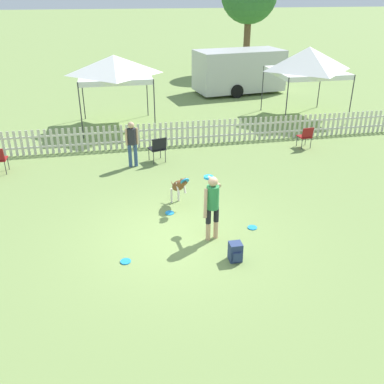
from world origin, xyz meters
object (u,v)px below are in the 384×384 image
at_px(leaping_dog, 179,186).
at_px(handler_person, 212,201).
at_px(spectator_standing, 132,140).
at_px(folding_chair_center, 306,135).
at_px(equipment_trailer, 239,70).
at_px(frisbee_near_dog, 170,213).
at_px(frisbee_midfield, 252,228).
at_px(frisbee_near_handler, 126,261).
at_px(folding_chair_blue_left, 158,147).
at_px(canopy_tent_main, 114,67).
at_px(backpack_on_grass, 235,252).
at_px(canopy_tent_secondary, 308,61).

bearing_deg(leaping_dog, handler_person, 90.22).
bearing_deg(spectator_standing, handler_person, 101.40).
xyz_separation_m(folding_chair_center, equipment_trailer, (0.27, 9.14, 0.73)).
relative_size(frisbee_near_dog, frisbee_midfield, 1.00).
distance_m(leaping_dog, frisbee_near_handler, 2.84).
distance_m(folding_chair_blue_left, spectator_standing, 0.93).
xyz_separation_m(frisbee_near_handler, folding_chair_blue_left, (1.40, 5.54, 0.51)).
bearing_deg(folding_chair_blue_left, canopy_tent_main, -91.46).
xyz_separation_m(frisbee_near_dog, spectator_standing, (-0.67, 3.39, 0.87)).
bearing_deg(frisbee_near_dog, frisbee_midfield, -31.42).
distance_m(handler_person, folding_chair_center, 7.15).
height_order(frisbee_near_handler, equipment_trailer, equipment_trailer).
bearing_deg(leaping_dog, folding_chair_center, -159.94).
bearing_deg(equipment_trailer, folding_chair_center, -99.90).
height_order(backpack_on_grass, canopy_tent_secondary, canopy_tent_secondary).
bearing_deg(handler_person, frisbee_near_dog, 104.88).
bearing_deg(folding_chair_center, handler_person, 42.50).
bearing_deg(spectator_standing, backpack_on_grass, 101.28).
bearing_deg(equipment_trailer, canopy_tent_main, -151.14).
bearing_deg(leaping_dog, frisbee_near_handler, 41.58).
relative_size(frisbee_midfield, folding_chair_blue_left, 0.26).
relative_size(frisbee_near_dog, canopy_tent_secondary, 0.07).
bearing_deg(frisbee_near_handler, equipment_trailer, 64.98).
bearing_deg(frisbee_midfield, equipment_trailer, 74.51).
distance_m(frisbee_near_handler, folding_chair_blue_left, 5.74).
height_order(frisbee_near_handler, frisbee_near_dog, same).
bearing_deg(folding_chair_center, leaping_dog, 28.87).
xyz_separation_m(frisbee_midfield, spectator_standing, (-2.51, 4.52, 0.87)).
relative_size(canopy_tent_main, equipment_trailer, 0.52).
bearing_deg(leaping_dog, canopy_tent_main, -95.19).
xyz_separation_m(folding_chair_blue_left, folding_chair_center, (5.35, 0.36, -0.05)).
xyz_separation_m(leaping_dog, folding_chair_center, (5.20, 3.59, -0.12)).
distance_m(canopy_tent_secondary, equipment_trailer, 5.58).
xyz_separation_m(leaping_dog, frisbee_near_handler, (-1.55, -2.31, -0.58)).
relative_size(handler_person, frisbee_midfield, 6.88).
relative_size(folding_chair_blue_left, equipment_trailer, 0.16).
xyz_separation_m(handler_person, folding_chair_center, (4.75, 5.32, -0.49)).
bearing_deg(handler_person, folding_chair_center, 33.69).
distance_m(frisbee_midfield, folding_chair_blue_left, 5.04).
relative_size(frisbee_near_dog, backpack_on_grass, 0.54).
height_order(handler_person, folding_chair_center, handler_person).
bearing_deg(equipment_trailer, backpack_on_grass, -115.29).
bearing_deg(backpack_on_grass, folding_chair_blue_left, 98.43).
relative_size(frisbee_near_handler, folding_chair_blue_left, 0.26).
height_order(frisbee_near_handler, folding_chair_center, folding_chair_center).
relative_size(canopy_tent_main, spectator_standing, 1.94).
bearing_deg(folding_chair_blue_left, folding_chair_center, 168.16).
height_order(frisbee_midfield, canopy_tent_secondary, canopy_tent_secondary).
bearing_deg(equipment_trailer, spectator_standing, -131.86).
bearing_deg(folding_chair_blue_left, handler_person, 81.25).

